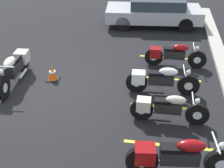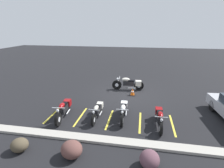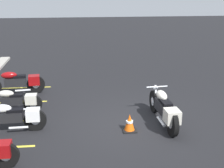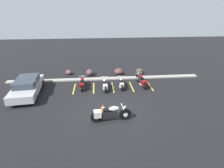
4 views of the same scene
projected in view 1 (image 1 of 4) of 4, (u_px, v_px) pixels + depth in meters
ground at (43, 86)px, 9.75m from camera, size 60.00×60.00×0.00m
motorcycle_cream_featured at (15, 67)px, 9.73m from camera, size 2.46×0.69×0.97m
parked_bike_0 at (172, 55)px, 10.73m from camera, size 0.59×2.11×0.83m
parked_bike_1 at (159, 80)px, 9.19m from camera, size 0.61×2.17×0.85m
parked_bike_2 at (165, 108)px, 7.99m from camera, size 0.57×2.02×0.80m
parked_bike_3 at (176, 156)px, 6.36m from camera, size 0.69×2.31×0.91m
car_silver at (154, 11)px, 14.25m from camera, size 2.18×4.44×1.29m
traffic_cone at (53, 73)px, 9.99m from camera, size 0.40×0.40×0.52m
stall_line_0 at (168, 58)px, 11.55m from camera, size 0.10×2.10×0.00m
stall_line_1 at (168, 79)px, 10.16m from camera, size 0.10×2.10×0.00m
stall_line_2 at (168, 107)px, 8.76m from camera, size 0.10×2.10×0.00m
stall_line_3 at (168, 145)px, 7.37m from camera, size 0.10×2.10×0.00m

